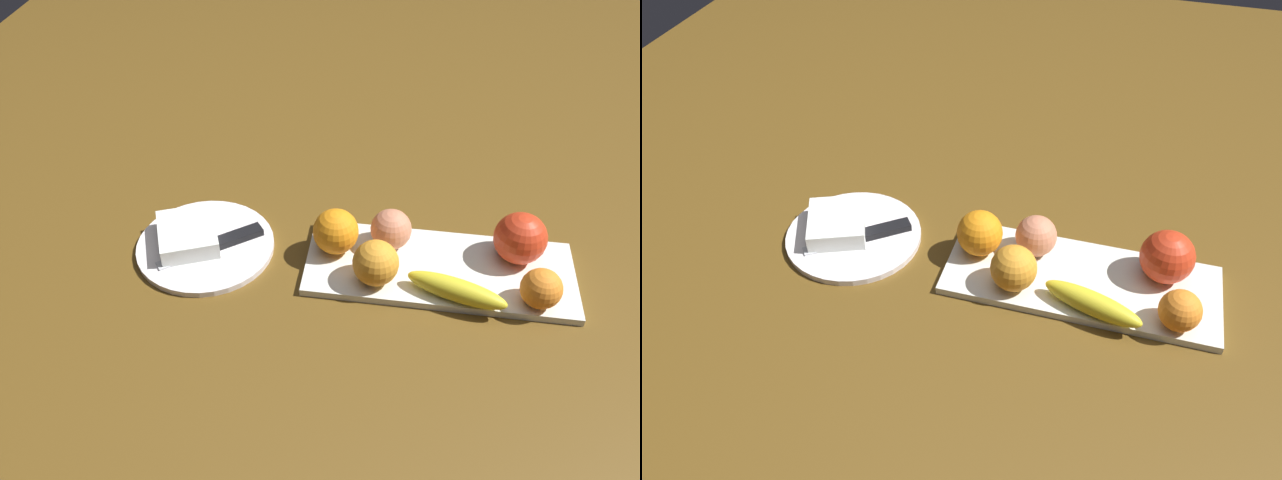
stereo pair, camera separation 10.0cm
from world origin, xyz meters
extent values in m
plane|color=brown|center=(0.00, 0.00, 0.00)|extent=(2.40, 2.40, 0.00)
cube|color=white|center=(0.01, 0.02, 0.01)|extent=(0.42, 0.17, 0.01)
sphere|color=red|center=(-0.10, -0.02, 0.05)|extent=(0.08, 0.08, 0.08)
ellipsoid|color=yellow|center=(-0.01, 0.09, 0.03)|extent=(0.16, 0.08, 0.04)
sphere|color=orange|center=(0.18, 0.01, 0.05)|extent=(0.07, 0.07, 0.07)
sphere|color=orange|center=(0.11, 0.07, 0.05)|extent=(0.07, 0.07, 0.07)
sphere|color=orange|center=(-0.13, 0.08, 0.04)|extent=(0.06, 0.06, 0.06)
sphere|color=#D47E5C|center=(0.10, -0.02, 0.05)|extent=(0.07, 0.07, 0.07)
cylinder|color=white|center=(0.40, 0.02, 0.01)|extent=(0.23, 0.23, 0.01)
cube|color=white|center=(0.42, 0.02, 0.03)|extent=(0.13, 0.13, 0.03)
cube|color=silver|center=(0.39, 0.04, 0.01)|extent=(0.13, 0.11, 0.00)
cube|color=black|center=(0.35, 0.01, 0.02)|extent=(0.09, 0.07, 0.01)
camera|label=1|loc=(0.10, 0.76, 0.71)|focal=35.63mm
camera|label=2|loc=(0.00, 0.74, 0.71)|focal=35.63mm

